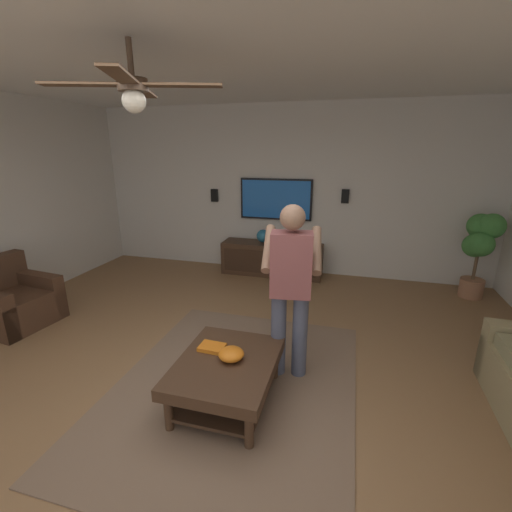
# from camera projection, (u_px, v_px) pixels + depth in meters

# --- Properties ---
(ground_plane) EXTENTS (8.59, 8.59, 0.00)m
(ground_plane) POSITION_uv_depth(u_px,v_px,m) (203.00, 402.00, 3.00)
(ground_plane) COLOR olive
(wall_back_tv) EXTENTS (0.10, 6.86, 2.79)m
(wall_back_tv) POSITION_uv_depth(u_px,v_px,m) (286.00, 191.00, 5.93)
(wall_back_tv) COLOR silver
(wall_back_tv) RESTS_ON ground
(ceiling_slab) EXTENTS (7.35, 6.86, 0.10)m
(ceiling_slab) POSITION_uv_depth(u_px,v_px,m) (182.00, 21.00, 2.17)
(ceiling_slab) COLOR white
(area_rug) EXTENTS (2.70, 2.13, 0.01)m
(area_rug) POSITION_uv_depth(u_px,v_px,m) (235.00, 386.00, 3.20)
(area_rug) COLOR #7A604C
(area_rug) RESTS_ON ground
(armchair) EXTENTS (0.88, 0.89, 0.82)m
(armchair) POSITION_uv_depth(u_px,v_px,m) (12.00, 303.00, 4.28)
(armchair) COLOR #472D1E
(armchair) RESTS_ON ground
(coffee_table) EXTENTS (1.00, 0.80, 0.40)m
(coffee_table) POSITION_uv_depth(u_px,v_px,m) (227.00, 371.00, 2.93)
(coffee_table) COLOR #422B1C
(coffee_table) RESTS_ON ground
(media_console) EXTENTS (0.45, 1.70, 0.55)m
(media_console) POSITION_uv_depth(u_px,v_px,m) (272.00, 259.00, 5.99)
(media_console) COLOR #422B1C
(media_console) RESTS_ON ground
(tv) EXTENTS (0.05, 1.23, 0.69)m
(tv) POSITION_uv_depth(u_px,v_px,m) (276.00, 199.00, 5.92)
(tv) COLOR black
(person_standing) EXTENTS (0.58, 0.59, 1.64)m
(person_standing) POSITION_uv_depth(u_px,v_px,m) (291.00, 283.00, 3.14)
(person_standing) COLOR #4C5166
(person_standing) RESTS_ON ground
(potted_plant_tall) EXTENTS (0.54, 0.50, 1.24)m
(potted_plant_tall) POSITION_uv_depth(u_px,v_px,m) (481.00, 242.00, 4.89)
(potted_plant_tall) COLOR #9E6B4C
(potted_plant_tall) RESTS_ON ground
(bowl) EXTENTS (0.22, 0.22, 0.10)m
(bowl) POSITION_uv_depth(u_px,v_px,m) (231.00, 354.00, 2.91)
(bowl) COLOR orange
(bowl) RESTS_ON coffee_table
(remote_white) EXTENTS (0.08, 0.16, 0.02)m
(remote_white) POSITION_uv_depth(u_px,v_px,m) (219.00, 347.00, 3.08)
(remote_white) COLOR white
(remote_white) RESTS_ON coffee_table
(book) EXTENTS (0.17, 0.23, 0.04)m
(book) POSITION_uv_depth(u_px,v_px,m) (212.00, 347.00, 3.06)
(book) COLOR orange
(book) RESTS_ON coffee_table
(vase_round) EXTENTS (0.22, 0.22, 0.22)m
(vase_round) POSITION_uv_depth(u_px,v_px,m) (263.00, 236.00, 5.96)
(vase_round) COLOR teal
(vase_round) RESTS_ON media_console
(wall_speaker_left) EXTENTS (0.06, 0.12, 0.22)m
(wall_speaker_left) POSITION_uv_depth(u_px,v_px,m) (345.00, 196.00, 5.62)
(wall_speaker_left) COLOR black
(wall_speaker_right) EXTENTS (0.06, 0.12, 0.22)m
(wall_speaker_right) POSITION_uv_depth(u_px,v_px,m) (215.00, 195.00, 6.21)
(wall_speaker_right) COLOR black
(ceiling_fan) EXTENTS (1.16, 1.18, 0.46)m
(ceiling_fan) POSITION_uv_depth(u_px,v_px,m) (133.00, 89.00, 2.34)
(ceiling_fan) COLOR #4C3828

